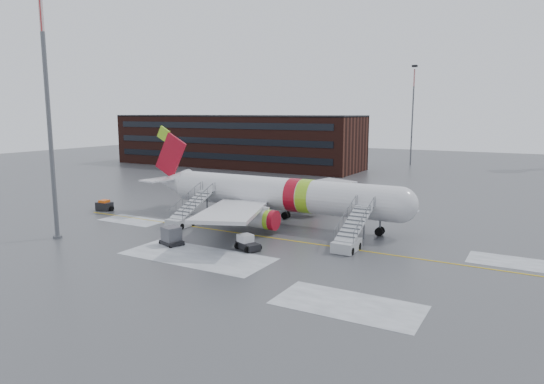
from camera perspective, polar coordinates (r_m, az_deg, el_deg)
The scene contains 10 objects.
ground at distance 50.06m, azimuth 3.79°, elevation -5.62°, with size 260.00×260.00×0.00m, color #494C4F.
airliner at distance 57.13m, azimuth 0.15°, elevation -0.22°, with size 35.03×32.97×11.18m.
airstair_fwd at distance 46.90m, azimuth 9.09°, elevation -5.39°, with size 2.05×7.70×3.48m.
airstair_aft at distance 56.71m, azimuth -10.20°, elevation -2.86°, with size 2.05×7.70×3.48m.
pushback_tug at distance 46.37m, azimuth -2.95°, elevation -6.03°, with size 2.79×2.51×1.41m.
uld_container at distance 48.88m, azimuth -11.74°, elevation -5.14°, with size 2.60×2.23×1.80m.
baggage_tractor at distance 68.28m, azimuth -19.11°, elevation -1.57°, with size 2.76×1.47×1.40m.
light_mast_near at distance 53.68m, azimuth -24.85°, elevation 9.09°, with size 1.20×1.20×26.06m.
terminal_building at distance 118.76m, azimuth -4.39°, elevation 6.07°, with size 62.00×16.11×12.30m.
light_mast_far_n at distance 125.05m, azimuth 16.23°, elevation 9.39°, with size 1.20×1.20×24.25m.
Camera 1 is at (20.74, -43.70, 12.88)m, focal length 32.00 mm.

